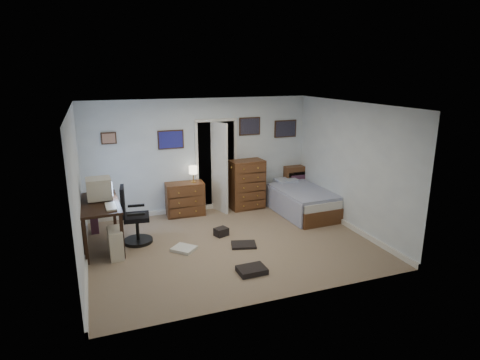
% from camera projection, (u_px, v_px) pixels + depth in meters
% --- Properties ---
extents(floor, '(5.00, 4.00, 0.02)m').
position_uv_depth(floor, '(231.00, 244.00, 7.35)').
color(floor, gray).
rests_on(floor, ground).
extents(computer_desk, '(0.71, 1.45, 0.83)m').
position_uv_depth(computer_desk, '(94.00, 213.00, 7.05)').
color(computer_desk, black).
rests_on(computer_desk, floor).
extents(crt_monitor, '(0.44, 0.41, 0.40)m').
position_uv_depth(crt_monitor, '(99.00, 189.00, 7.13)').
color(crt_monitor, beige).
rests_on(crt_monitor, computer_desk).
extents(keyboard, '(0.18, 0.45, 0.03)m').
position_uv_depth(keyboard, '(111.00, 206.00, 6.78)').
color(keyboard, beige).
rests_on(keyboard, computer_desk).
extents(pc_tower, '(0.24, 0.47, 0.50)m').
position_uv_depth(pc_tower, '(116.00, 243.00, 6.76)').
color(pc_tower, beige).
rests_on(pc_tower, floor).
extents(office_chair, '(0.58, 0.58, 1.08)m').
position_uv_depth(office_chair, '(133.00, 221.00, 7.27)').
color(office_chair, black).
rests_on(office_chair, floor).
extents(media_stack, '(0.15, 0.15, 0.71)m').
position_uv_depth(media_stack, '(94.00, 216.00, 7.72)').
color(media_stack, maroon).
rests_on(media_stack, floor).
extents(low_dresser, '(0.84, 0.45, 0.73)m').
position_uv_depth(low_dresser, '(185.00, 199.00, 8.72)').
color(low_dresser, brown).
rests_on(low_dresser, floor).
extents(table_lamp, '(0.19, 0.19, 0.35)m').
position_uv_depth(table_lamp, '(193.00, 170.00, 8.62)').
color(table_lamp, gold).
rests_on(table_lamp, low_dresser).
extents(doorway, '(0.96, 1.12, 2.05)m').
position_uv_depth(doorway, '(213.00, 163.00, 9.26)').
color(doorway, black).
rests_on(doorway, floor).
extents(tall_dresser, '(0.79, 0.50, 1.12)m').
position_uv_depth(tall_dresser, '(247.00, 184.00, 9.12)').
color(tall_dresser, brown).
rests_on(tall_dresser, floor).
extents(headboard_bookcase, '(0.95, 0.25, 0.85)m').
position_uv_depth(headboard_bookcase, '(303.00, 182.00, 9.76)').
color(headboard_bookcase, brown).
rests_on(headboard_bookcase, floor).
extents(bed, '(1.06, 1.89, 0.61)m').
position_uv_depth(bed, '(300.00, 200.00, 8.87)').
color(bed, brown).
rests_on(bed, floor).
extents(wall_posters, '(4.38, 0.04, 0.60)m').
position_uv_depth(wall_posters, '(225.00, 132.00, 8.87)').
color(wall_posters, '#331E11').
rests_on(wall_posters, floor).
extents(floor_clutter, '(1.56, 1.87, 0.15)m').
position_uv_depth(floor_clutter, '(228.00, 251.00, 6.93)').
color(floor_clutter, silver).
rests_on(floor_clutter, floor).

